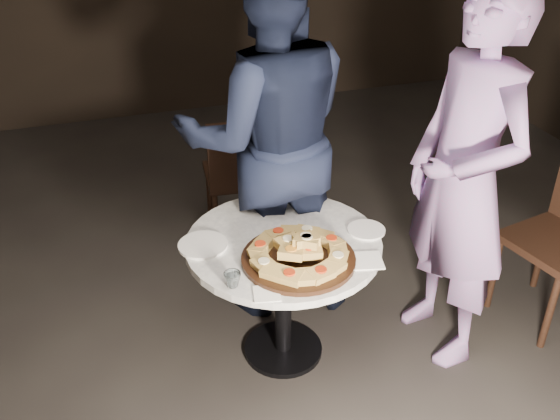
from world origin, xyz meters
name	(u,v)px	position (x,y,z in m)	size (l,w,h in m)	color
floor	(298,369)	(0.00, 0.00, 0.00)	(7.00, 7.00, 0.00)	black
table	(283,263)	(-0.03, 0.14, 0.54)	(1.14, 1.14, 0.66)	black
serving_board	(298,259)	(-0.02, -0.03, 0.67)	(0.49, 0.49, 0.02)	black
focaccia_pile	(300,250)	(-0.01, -0.03, 0.71)	(0.43, 0.44, 0.12)	#B08B44
plate_left	(203,245)	(-0.38, 0.21, 0.67)	(0.22, 0.22, 0.01)	white
plate_right	(366,230)	(0.36, 0.10, 0.66)	(0.17, 0.17, 0.01)	white
water_glass	(232,279)	(-0.32, -0.11, 0.69)	(0.07, 0.07, 0.06)	silver
napkin_near	(267,294)	(-0.21, -0.20, 0.66)	(0.11, 0.11, 0.01)	white
napkin_far	(367,261)	(0.26, -0.12, 0.66)	(0.13, 0.13, 0.01)	white
chair_far	(241,172)	(0.04, 1.16, 0.49)	(0.44, 0.46, 0.86)	black
diner_navy	(268,138)	(0.05, 0.62, 0.95)	(0.92, 0.72, 1.89)	black
diner_teal	(464,182)	(0.76, -0.01, 0.91)	(0.66, 0.43, 1.81)	#8667A1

